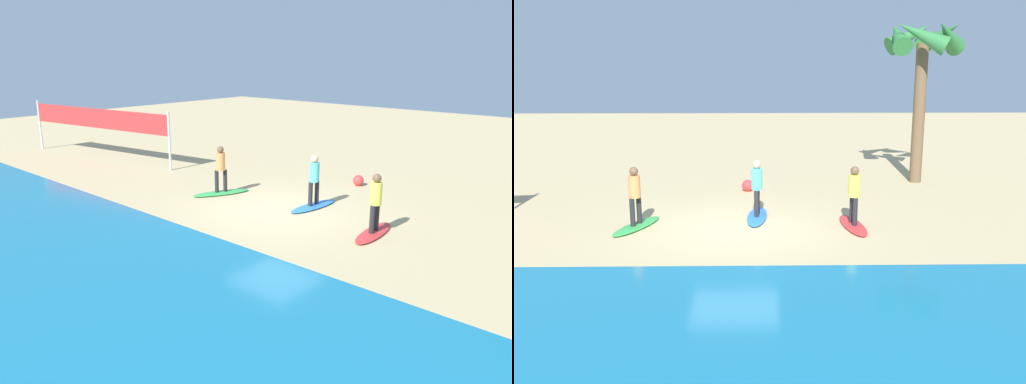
{
  "view_description": "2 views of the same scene",
  "coord_description": "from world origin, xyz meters",
  "views": [
    {
      "loc": [
        -9.61,
        11.66,
        4.89
      ],
      "look_at": [
        0.04,
        0.94,
        0.82
      ],
      "focal_mm": 35.0,
      "sensor_mm": 36.0,
      "label": 1
    },
    {
      "loc": [
        -0.73,
        15.74,
        4.9
      ],
      "look_at": [
        -1.0,
        0.55,
        1.19
      ],
      "focal_mm": 41.59,
      "sensor_mm": 36.0,
      "label": 2
    }
  ],
  "objects": [
    {
      "name": "surfboard_blue",
      "position": [
        -0.64,
        -1.1,
        0.04
      ],
      "size": [
        0.72,
        2.14,
        0.09
      ],
      "primitive_type": "ellipsoid",
      "rotation": [
        0.0,
        0.0,
        1.49
      ],
      "color": "blue",
      "rests_on": "ground"
    },
    {
      "name": "surfer_blue",
      "position": [
        -0.64,
        -1.1,
        1.04
      ],
      "size": [
        0.32,
        0.46,
        1.64
      ],
      "color": "#232328",
      "rests_on": "surfboard_blue"
    },
    {
      "name": "beach_ball",
      "position": [
        -0.3,
        -4.48,
        0.2
      ],
      "size": [
        0.41,
        0.41,
        0.41
      ],
      "primitive_type": "sphere",
      "color": "#E53838",
      "rests_on": "ground"
    },
    {
      "name": "volleyball_net",
      "position": [
        11.47,
        -0.68,
        1.79
      ],
      "size": [
        9.0,
        1.46,
        2.5
      ],
      "color": "silver",
      "rests_on": "ground"
    },
    {
      "name": "surfboard_green",
      "position": [
        2.73,
        -0.2,
        0.04
      ],
      "size": [
        1.34,
        2.15,
        0.09
      ],
      "primitive_type": "ellipsoid",
      "rotation": [
        0.0,
        0.0,
        1.17
      ],
      "color": "green",
      "rests_on": "ground"
    },
    {
      "name": "ground_plane",
      "position": [
        0.0,
        0.0,
        0.0
      ],
      "size": [
        60.0,
        60.0,
        0.0
      ],
      "primitive_type": "plane",
      "color": "tan"
    },
    {
      "name": "surfer_red",
      "position": [
        -3.35,
        -0.18,
        1.04
      ],
      "size": [
        0.32,
        0.46,
        1.64
      ],
      "color": "#232328",
      "rests_on": "surfboard_red"
    },
    {
      "name": "surfer_green",
      "position": [
        2.73,
        -0.2,
        1.04
      ],
      "size": [
        0.32,
        0.43,
        1.64
      ],
      "color": "#232328",
      "rests_on": "surfboard_green"
    },
    {
      "name": "surfboard_red",
      "position": [
        -3.35,
        -0.18,
        0.04
      ],
      "size": [
        0.8,
        2.15,
        0.09
      ],
      "primitive_type": "ellipsoid",
      "rotation": [
        0.0,
        0.0,
        1.69
      ],
      "color": "red",
      "rests_on": "ground"
    }
  ]
}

